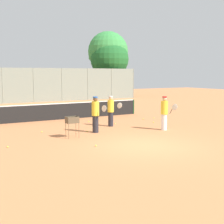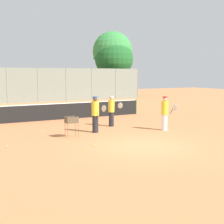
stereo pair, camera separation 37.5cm
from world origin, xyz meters
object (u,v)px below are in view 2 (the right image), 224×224
Objects in this scene: player_red_cap at (165,113)px; player_yellow_shirt at (112,111)px; ball_cart at (72,121)px; tennis_net at (68,110)px; player_white_outfit at (95,114)px.

player_red_cap is 3.04m from player_yellow_shirt.
player_red_cap reaches higher than ball_cart.
player_white_outfit is (-0.46, -5.15, 0.38)m from tennis_net.
tennis_net is 10.80× the size of ball_cart.
tennis_net is 6.24× the size of player_yellow_shirt.
tennis_net reaches higher than ball_cart.
ball_cart is at bearing -129.06° from player_red_cap.
player_red_cap reaches higher than player_yellow_shirt.
ball_cart is (-4.96, 0.56, -0.17)m from player_red_cap.
player_white_outfit is at bearing -95.07° from tennis_net.
player_red_cap is at bearing -64.46° from tennis_net.
tennis_net is 6.02× the size of player_red_cap.
player_red_cap is 1.79× the size of ball_cart.
player_white_outfit is 1.06× the size of player_yellow_shirt.
player_white_outfit is 1.84× the size of ball_cart.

